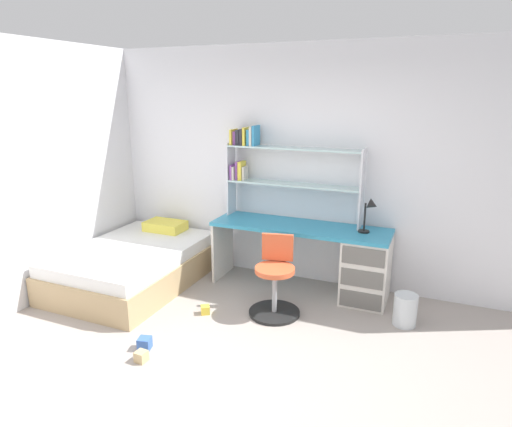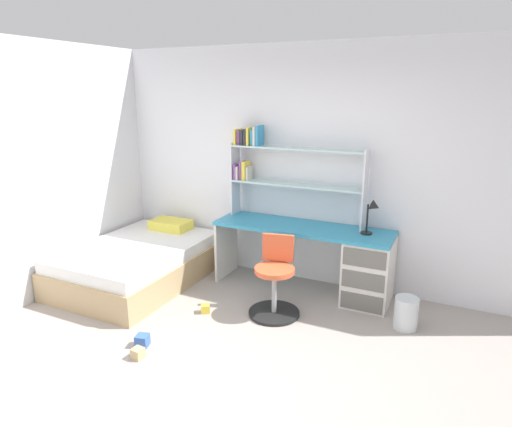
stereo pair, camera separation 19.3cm
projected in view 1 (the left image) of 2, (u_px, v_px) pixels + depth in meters
ground_plane at (223, 386)px, 3.42m from camera, size 5.95×5.41×0.02m
room_shell at (169, 175)px, 4.54m from camera, size 5.95×5.41×2.71m
desk at (346, 260)px, 4.78m from camera, size 1.97×0.58×0.75m
bookshelf_hutch at (274, 164)px, 5.01m from camera, size 1.57×0.22×1.06m
desk_lamp at (371, 210)px, 4.54m from camera, size 0.20×0.17×0.38m
swivel_chair at (275, 284)px, 4.45m from camera, size 0.52×0.52×0.80m
bed_platform at (134, 265)px, 5.17m from camera, size 1.29×1.84×0.58m
waste_bin at (405, 310)px, 4.26m from camera, size 0.22×0.22×0.31m
toy_block_natural_0 at (141, 356)px, 3.70m from camera, size 0.10×0.10×0.09m
toy_block_yellow_1 at (205, 310)px, 4.50m from camera, size 0.12×0.12×0.09m
toy_block_blue_2 at (145, 343)px, 3.88m from camera, size 0.13×0.13×0.11m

